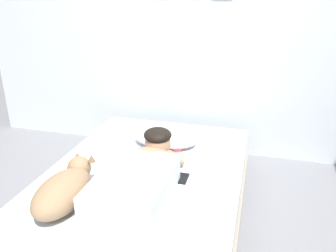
{
  "coord_description": "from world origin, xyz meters",
  "views": [
    {
      "loc": [
        0.63,
        -1.6,
        1.53
      ],
      "look_at": [
        0.02,
        0.65,
        0.59
      ],
      "focal_mm": 36.46,
      "sensor_mm": 36.0,
      "label": 1
    }
  ],
  "objects_px": {
    "bed": "(143,195)",
    "coffee_cup": "(178,146)",
    "dog": "(65,189)",
    "pillow": "(166,138)",
    "person_lying": "(141,174)",
    "cell_phone": "(183,178)"
  },
  "relations": [
    {
      "from": "pillow",
      "to": "coffee_cup",
      "type": "relative_size",
      "value": 4.16
    },
    {
      "from": "bed",
      "to": "cell_phone",
      "type": "bearing_deg",
      "value": 2.69
    },
    {
      "from": "coffee_cup",
      "to": "cell_phone",
      "type": "relative_size",
      "value": 0.89
    },
    {
      "from": "coffee_cup",
      "to": "pillow",
      "type": "bearing_deg",
      "value": 147.49
    },
    {
      "from": "pillow",
      "to": "dog",
      "type": "relative_size",
      "value": 0.9
    },
    {
      "from": "person_lying",
      "to": "coffee_cup",
      "type": "relative_size",
      "value": 7.36
    },
    {
      "from": "dog",
      "to": "coffee_cup",
      "type": "relative_size",
      "value": 4.6
    },
    {
      "from": "pillow",
      "to": "person_lying",
      "type": "distance_m",
      "value": 0.68
    },
    {
      "from": "cell_phone",
      "to": "dog",
      "type": "bearing_deg",
      "value": -142.63
    },
    {
      "from": "pillow",
      "to": "person_lying",
      "type": "bearing_deg",
      "value": -87.75
    },
    {
      "from": "dog",
      "to": "pillow",
      "type": "bearing_deg",
      "value": 70.0
    },
    {
      "from": "dog",
      "to": "coffee_cup",
      "type": "distance_m",
      "value": 1.0
    },
    {
      "from": "bed",
      "to": "coffee_cup",
      "type": "height_order",
      "value": "coffee_cup"
    },
    {
      "from": "cell_phone",
      "to": "pillow",
      "type": "bearing_deg",
      "value": 117.18
    },
    {
      "from": "bed",
      "to": "coffee_cup",
      "type": "relative_size",
      "value": 16.47
    },
    {
      "from": "bed",
      "to": "coffee_cup",
      "type": "xyz_separation_m",
      "value": [
        0.15,
        0.43,
        0.21
      ]
    },
    {
      "from": "person_lying",
      "to": "dog",
      "type": "xyz_separation_m",
      "value": [
        -0.37,
        -0.28,
        -0.0
      ]
    },
    {
      "from": "dog",
      "to": "coffee_cup",
      "type": "xyz_separation_m",
      "value": [
        0.47,
        0.88,
        -0.07
      ]
    },
    {
      "from": "dog",
      "to": "cell_phone",
      "type": "height_order",
      "value": "dog"
    },
    {
      "from": "person_lying",
      "to": "cell_phone",
      "type": "bearing_deg",
      "value": 38.21
    },
    {
      "from": "person_lying",
      "to": "cell_phone",
      "type": "distance_m",
      "value": 0.31
    },
    {
      "from": "bed",
      "to": "pillow",
      "type": "distance_m",
      "value": 0.56
    }
  ]
}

